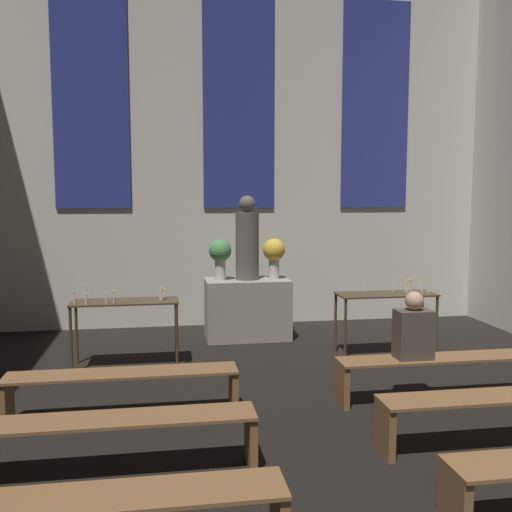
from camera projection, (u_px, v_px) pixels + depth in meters
wall_back at (238, 139)px, 9.01m from camera, size 8.23×0.16×5.88m
altar at (247, 309)px, 8.31m from camera, size 1.21×0.67×0.87m
statue at (247, 241)px, 8.21m from camera, size 0.34×0.34×1.21m
flower_vase_left at (220, 254)px, 8.16m from camera, size 0.32×0.32×0.59m
flower_vase_right at (274, 253)px, 8.29m from camera, size 0.32×0.32×0.59m
candle_rack_left at (125, 309)px, 6.90m from camera, size 1.28×0.48×1.01m
candle_rack_right at (386, 301)px, 7.43m from camera, size 1.28×0.48×1.01m
pew_third_left at (113, 433)px, 4.21m from camera, size 2.13×0.36×0.44m
pew_third_right at (504, 408)px, 4.71m from camera, size 2.13×0.36×0.44m
pew_back_left at (123, 384)px, 5.31m from camera, size 2.13×0.36×0.44m
pew_back_right at (440, 368)px, 5.80m from camera, size 2.13×0.36×0.44m
person_seated at (413, 330)px, 5.71m from camera, size 0.36×0.24×0.68m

